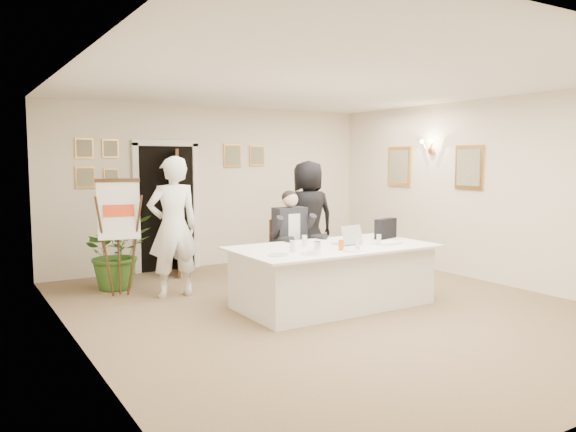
% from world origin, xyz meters
% --- Properties ---
extents(floor, '(7.00, 7.00, 0.00)m').
position_xyz_m(floor, '(0.00, 0.00, 0.00)').
color(floor, brown).
rests_on(floor, ground).
extents(ceiling, '(6.00, 7.00, 0.02)m').
position_xyz_m(ceiling, '(0.00, 0.00, 2.80)').
color(ceiling, white).
rests_on(ceiling, wall_back).
extents(wall_back, '(6.00, 0.10, 2.80)m').
position_xyz_m(wall_back, '(0.00, 3.50, 1.40)').
color(wall_back, beige).
rests_on(wall_back, floor).
extents(wall_left, '(0.10, 7.00, 2.80)m').
position_xyz_m(wall_left, '(-3.00, 0.00, 1.40)').
color(wall_left, beige).
rests_on(wall_left, floor).
extents(wall_right, '(0.10, 7.00, 2.80)m').
position_xyz_m(wall_right, '(3.00, 0.00, 1.40)').
color(wall_right, beige).
rests_on(wall_right, floor).
extents(doorway, '(1.14, 0.86, 2.20)m').
position_xyz_m(doorway, '(-0.88, 3.32, 1.04)').
color(doorway, black).
rests_on(doorway, floor).
extents(pictures_back_wall, '(3.40, 0.06, 0.80)m').
position_xyz_m(pictures_back_wall, '(-0.80, 3.47, 1.85)').
color(pictures_back_wall, gold).
rests_on(pictures_back_wall, wall_back).
extents(pictures_right_wall, '(0.06, 2.20, 0.80)m').
position_xyz_m(pictures_right_wall, '(2.97, 1.20, 1.75)').
color(pictures_right_wall, gold).
rests_on(pictures_right_wall, wall_right).
extents(wall_sconce, '(0.20, 0.30, 0.24)m').
position_xyz_m(wall_sconce, '(2.90, 1.20, 2.10)').
color(wall_sconce, '#B07138').
rests_on(wall_sconce, wall_right).
extents(conference_table, '(2.58, 1.38, 0.78)m').
position_xyz_m(conference_table, '(0.11, 0.08, 0.39)').
color(conference_table, white).
rests_on(conference_table, floor).
extents(seated_man, '(0.77, 0.80, 1.46)m').
position_xyz_m(seated_man, '(0.08, 1.04, 0.73)').
color(seated_man, black).
rests_on(seated_man, floor).
extents(flip_chart, '(0.57, 0.40, 1.58)m').
position_xyz_m(flip_chart, '(-2.10, 1.96, 0.73)').
color(flip_chart, '#3A2112').
rests_on(flip_chart, floor).
extents(standing_man, '(0.72, 0.49, 1.92)m').
position_xyz_m(standing_man, '(-1.46, 1.60, 0.96)').
color(standing_man, white).
rests_on(standing_man, floor).
extents(standing_woman, '(0.99, 0.73, 1.86)m').
position_xyz_m(standing_woman, '(1.00, 2.00, 0.93)').
color(standing_woman, black).
rests_on(standing_woman, floor).
extents(potted_palm, '(1.11, 1.00, 1.08)m').
position_xyz_m(potted_palm, '(-2.00, 2.50, 0.54)').
color(potted_palm, '#325F1F').
rests_on(potted_palm, floor).
extents(laptop, '(0.38, 0.40, 0.28)m').
position_xyz_m(laptop, '(0.35, 0.12, 0.91)').
color(laptop, '#B7BABC').
rests_on(laptop, conference_table).
extents(laptop_bag, '(0.41, 0.21, 0.28)m').
position_xyz_m(laptop_bag, '(1.14, 0.26, 0.91)').
color(laptop_bag, black).
rests_on(laptop_bag, conference_table).
extents(paper_stack, '(0.35, 0.25, 0.03)m').
position_xyz_m(paper_stack, '(0.80, -0.16, 0.79)').
color(paper_stack, white).
rests_on(paper_stack, conference_table).
extents(plate_left, '(0.30, 0.30, 0.01)m').
position_xyz_m(plate_left, '(-0.86, -0.19, 0.78)').
color(plate_left, white).
rests_on(plate_left, conference_table).
extents(plate_mid, '(0.27, 0.27, 0.01)m').
position_xyz_m(plate_mid, '(-0.48, -0.30, 0.78)').
color(plate_mid, white).
rests_on(plate_mid, conference_table).
extents(plate_near, '(0.28, 0.28, 0.01)m').
position_xyz_m(plate_near, '(0.05, -0.38, 0.78)').
color(plate_near, white).
rests_on(plate_near, conference_table).
extents(glass_a, '(0.07, 0.07, 0.14)m').
position_xyz_m(glass_a, '(-0.59, -0.07, 0.84)').
color(glass_a, silver).
rests_on(glass_a, conference_table).
extents(glass_b, '(0.07, 0.07, 0.14)m').
position_xyz_m(glass_b, '(0.21, -0.29, 0.84)').
color(glass_b, silver).
rests_on(glass_b, conference_table).
extents(glass_c, '(0.07, 0.07, 0.14)m').
position_xyz_m(glass_c, '(0.65, -0.17, 0.84)').
color(glass_c, silver).
rests_on(glass_c, conference_table).
extents(glass_d, '(0.07, 0.07, 0.14)m').
position_xyz_m(glass_d, '(-0.21, 0.26, 0.84)').
color(glass_d, silver).
rests_on(glass_d, conference_table).
extents(oj_glass, '(0.08, 0.08, 0.13)m').
position_xyz_m(oj_glass, '(-0.01, -0.26, 0.84)').
color(oj_glass, orange).
rests_on(oj_glass, conference_table).
extents(steel_jug, '(0.09, 0.09, 0.11)m').
position_xyz_m(steel_jug, '(-0.27, -0.11, 0.83)').
color(steel_jug, silver).
rests_on(steel_jug, conference_table).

